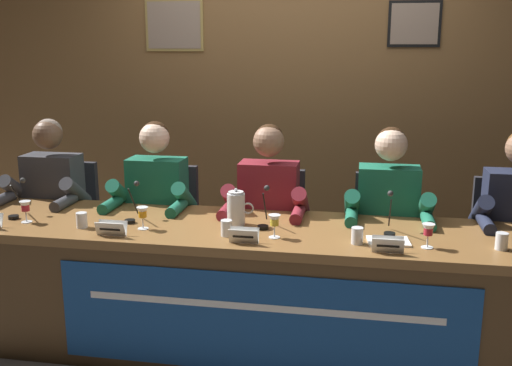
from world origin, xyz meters
name	(u,v)px	position (x,y,z in m)	size (l,w,h in m)	color
ground_plane	(256,347)	(0.00, 0.00, 0.00)	(12.00, 12.00, 0.00)	#70665B
wall_back_panelled	(290,99)	(0.00, 1.47, 1.30)	(5.13, 0.14, 2.60)	brown
conference_table	(253,273)	(0.00, -0.12, 0.51)	(3.93, 0.77, 0.73)	brown
chair_far_left	(66,231)	(-1.45, 0.57, 0.45)	(0.44, 0.45, 0.92)	black
panelist_far_left	(48,199)	(-1.45, 0.36, 0.73)	(0.51, 0.48, 1.25)	black
juice_glass_far_left	(25,208)	(-1.30, -0.14, 0.82)	(0.06, 0.06, 0.12)	white
microphone_far_left	(17,205)	(-1.41, -0.05, 0.81)	(0.06, 0.17, 0.22)	black
chair_left	(165,236)	(-0.73, 0.57, 0.45)	(0.44, 0.45, 0.92)	black
panelist_left	(154,205)	(-0.73, 0.36, 0.73)	(0.51, 0.48, 1.25)	black
nameplate_left	(111,228)	(-0.72, -0.29, 0.77)	(0.16, 0.06, 0.08)	white
juice_glass_left	(142,214)	(-0.60, -0.14, 0.82)	(0.06, 0.06, 0.12)	white
water_cup_left	(82,221)	(-0.94, -0.18, 0.77)	(0.06, 0.06, 0.08)	silver
microphone_left	(132,208)	(-0.71, -0.01, 0.81)	(0.06, 0.17, 0.22)	black
chair_center	(271,243)	(0.00, 0.57, 0.45)	(0.44, 0.45, 0.92)	black
panelist_center	(267,210)	(0.00, 0.36, 0.73)	(0.51, 0.48, 1.25)	black
nameplate_center	(244,236)	(-0.01, -0.28, 0.77)	(0.15, 0.06, 0.08)	white
juice_glass_center	(274,222)	(0.13, -0.16, 0.82)	(0.06, 0.06, 0.12)	white
water_cup_center	(226,229)	(-0.13, -0.18, 0.77)	(0.06, 0.06, 0.08)	silver
microphone_center	(264,214)	(0.04, 0.01, 0.81)	(0.06, 0.17, 0.22)	black
chair_right	(385,249)	(0.73, 0.57, 0.45)	(0.44, 0.45, 0.92)	black
panelist_right	(388,216)	(0.73, 0.36, 0.73)	(0.51, 0.48, 1.25)	black
nameplate_right	(388,245)	(0.70, -0.29, 0.77)	(0.15, 0.06, 0.08)	white
juice_glass_right	(428,231)	(0.90, -0.19, 0.82)	(0.06, 0.06, 0.12)	white
water_cup_right	(357,236)	(0.55, -0.18, 0.77)	(0.06, 0.06, 0.08)	silver
microphone_right	(390,220)	(0.72, 0.01, 0.81)	(0.06, 0.17, 0.22)	black
chair_far_right	(506,257)	(1.45, 0.57, 0.45)	(0.44, 0.45, 0.92)	black
water_cup_far_right	(502,242)	(1.25, -0.14, 0.77)	(0.06, 0.06, 0.08)	silver
water_pitcher_central	(236,208)	(-0.12, 0.02, 0.83)	(0.15, 0.10, 0.21)	silver
document_stack_right	(388,241)	(0.71, -0.14, 0.74)	(0.23, 0.17, 0.01)	white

